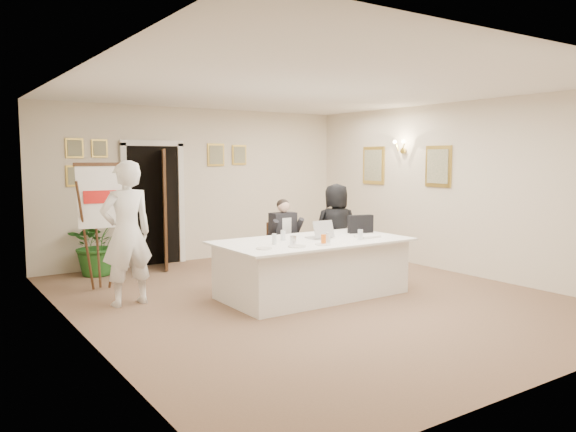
# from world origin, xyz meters

# --- Properties ---
(floor) EXTENTS (7.00, 7.00, 0.00)m
(floor) POSITION_xyz_m (0.00, 0.00, 0.00)
(floor) COLOR brown
(floor) RESTS_ON ground
(ceiling) EXTENTS (6.00, 7.00, 0.02)m
(ceiling) POSITION_xyz_m (0.00, 0.00, 2.80)
(ceiling) COLOR white
(ceiling) RESTS_ON wall_back
(wall_back) EXTENTS (6.00, 0.10, 2.80)m
(wall_back) POSITION_xyz_m (0.00, 3.50, 1.40)
(wall_back) COLOR beige
(wall_back) RESTS_ON floor
(wall_front) EXTENTS (6.00, 0.10, 2.80)m
(wall_front) POSITION_xyz_m (0.00, -3.50, 1.40)
(wall_front) COLOR beige
(wall_front) RESTS_ON floor
(wall_left) EXTENTS (0.10, 7.00, 2.80)m
(wall_left) POSITION_xyz_m (-3.00, 0.00, 1.40)
(wall_left) COLOR beige
(wall_left) RESTS_ON floor
(wall_right) EXTENTS (0.10, 7.00, 2.80)m
(wall_right) POSITION_xyz_m (3.00, 0.00, 1.40)
(wall_right) COLOR beige
(wall_right) RESTS_ON floor
(doorway) EXTENTS (1.14, 0.86, 2.20)m
(doorway) POSITION_xyz_m (-0.88, 3.32, 1.04)
(doorway) COLOR black
(doorway) RESTS_ON floor
(pictures_back_wall) EXTENTS (3.40, 0.06, 0.80)m
(pictures_back_wall) POSITION_xyz_m (-0.80, 3.47, 1.85)
(pictures_back_wall) COLOR gold
(pictures_back_wall) RESTS_ON wall_back
(pictures_right_wall) EXTENTS (0.06, 2.20, 0.80)m
(pictures_right_wall) POSITION_xyz_m (2.97, 1.20, 1.75)
(pictures_right_wall) COLOR gold
(pictures_right_wall) RESTS_ON wall_right
(wall_sconce) EXTENTS (0.20, 0.30, 0.24)m
(wall_sconce) POSITION_xyz_m (2.90, 1.20, 2.10)
(wall_sconce) COLOR gold
(wall_sconce) RESTS_ON wall_right
(conference_table) EXTENTS (2.64, 1.41, 0.78)m
(conference_table) POSITION_xyz_m (0.08, 0.05, 0.39)
(conference_table) COLOR white
(conference_table) RESTS_ON floor
(seated_man) EXTENTS (0.55, 0.59, 1.27)m
(seated_man) POSITION_xyz_m (0.33, 1.12, 0.64)
(seated_man) COLOR black
(seated_man) RESTS_ON floor
(flip_chart) EXTENTS (0.63, 0.42, 1.79)m
(flip_chart) POSITION_xyz_m (-2.25, 1.99, 0.83)
(flip_chart) COLOR #381E12
(flip_chart) RESTS_ON floor
(standing_man) EXTENTS (0.71, 0.50, 1.86)m
(standing_man) POSITION_xyz_m (-2.19, 0.97, 0.93)
(standing_man) COLOR white
(standing_man) RESTS_ON floor
(standing_woman) EXTENTS (0.85, 0.71, 1.49)m
(standing_woman) POSITION_xyz_m (1.18, 0.90, 0.74)
(standing_woman) COLOR black
(standing_woman) RESTS_ON floor
(potted_palm) EXTENTS (1.23, 1.20, 1.05)m
(potted_palm) POSITION_xyz_m (-2.00, 3.11, 0.52)
(potted_palm) COLOR #225A1E
(potted_palm) RESTS_ON floor
(laptop) EXTENTS (0.33, 0.35, 0.28)m
(laptop) POSITION_xyz_m (0.26, 0.14, 0.91)
(laptop) COLOR #B7BABC
(laptop) RESTS_ON conference_table
(laptop_bag) EXTENTS (0.40, 0.19, 0.27)m
(laptop_bag) POSITION_xyz_m (1.11, 0.23, 0.91)
(laptop_bag) COLOR black
(laptop_bag) RESTS_ON conference_table
(paper_stack) EXTENTS (0.32, 0.22, 0.03)m
(paper_stack) POSITION_xyz_m (0.86, -0.20, 0.79)
(paper_stack) COLOR white
(paper_stack) RESTS_ON conference_table
(plate_left) EXTENTS (0.21, 0.21, 0.01)m
(plate_left) POSITION_xyz_m (-0.88, -0.25, 0.78)
(plate_left) COLOR white
(plate_left) RESTS_ON conference_table
(plate_mid) EXTENTS (0.28, 0.28, 0.01)m
(plate_mid) POSITION_xyz_m (-0.44, -0.34, 0.78)
(plate_mid) COLOR white
(plate_mid) RESTS_ON conference_table
(plate_near) EXTENTS (0.22, 0.22, 0.01)m
(plate_near) POSITION_xyz_m (-0.07, -0.38, 0.78)
(plate_near) COLOR white
(plate_near) RESTS_ON conference_table
(glass_a) EXTENTS (0.07, 0.07, 0.14)m
(glass_a) POSITION_xyz_m (-0.57, 0.00, 0.84)
(glass_a) COLOR silver
(glass_a) RESTS_ON conference_table
(glass_b) EXTENTS (0.06, 0.06, 0.14)m
(glass_b) POSITION_xyz_m (0.07, -0.32, 0.84)
(glass_b) COLOR silver
(glass_b) RESTS_ON conference_table
(glass_c) EXTENTS (0.08, 0.08, 0.14)m
(glass_c) POSITION_xyz_m (0.64, -0.30, 0.84)
(glass_c) COLOR silver
(glass_c) RESTS_ON conference_table
(glass_d) EXTENTS (0.08, 0.08, 0.14)m
(glass_d) POSITION_xyz_m (-0.27, 0.24, 0.84)
(glass_d) COLOR silver
(glass_d) RESTS_ON conference_table
(oj_glass) EXTENTS (0.08, 0.08, 0.13)m
(oj_glass) POSITION_xyz_m (-0.04, -0.36, 0.84)
(oj_glass) COLOR orange
(oj_glass) RESTS_ON conference_table
(steel_jug) EXTENTS (0.10, 0.10, 0.11)m
(steel_jug) POSITION_xyz_m (-0.37, -0.14, 0.83)
(steel_jug) COLOR silver
(steel_jug) RESTS_ON conference_table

